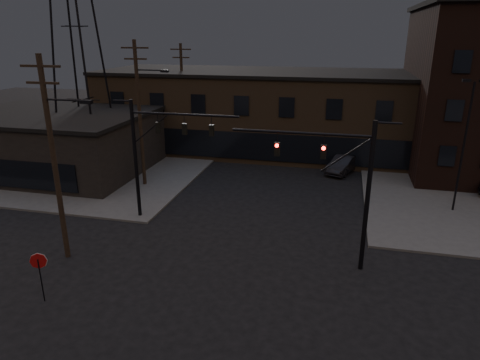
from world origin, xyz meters
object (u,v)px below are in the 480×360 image
(traffic_signal_near, at_px, (346,180))
(parked_car_lot_b, at_px, (436,160))
(stop_sign, at_px, (39,266))
(car_crossing, at_px, (343,164))
(traffic_signal_far, at_px, (153,147))

(traffic_signal_near, distance_m, parked_car_lot_b, 22.49)
(stop_sign, distance_m, parked_car_lot_b, 34.62)
(traffic_signal_near, distance_m, stop_sign, 15.17)
(traffic_signal_near, height_order, car_crossing, traffic_signal_near)
(stop_sign, xyz_separation_m, parked_car_lot_b, (21.72, 26.94, -1.09))
(traffic_signal_far, height_order, parked_car_lot_b, traffic_signal_far)
(traffic_signal_far, bearing_deg, car_crossing, 48.13)
(traffic_signal_far, bearing_deg, stop_sign, -97.32)
(stop_sign, xyz_separation_m, car_crossing, (13.36, 23.46, -1.07))
(traffic_signal_near, distance_m, car_crossing, 17.48)
(car_crossing, bearing_deg, traffic_signal_near, -68.47)
(traffic_signal_near, relative_size, car_crossing, 1.71)
(traffic_signal_near, bearing_deg, car_crossing, 90.00)
(traffic_signal_far, xyz_separation_m, car_crossing, (12.08, 13.47, -4.24))
(traffic_signal_near, height_order, traffic_signal_far, same)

